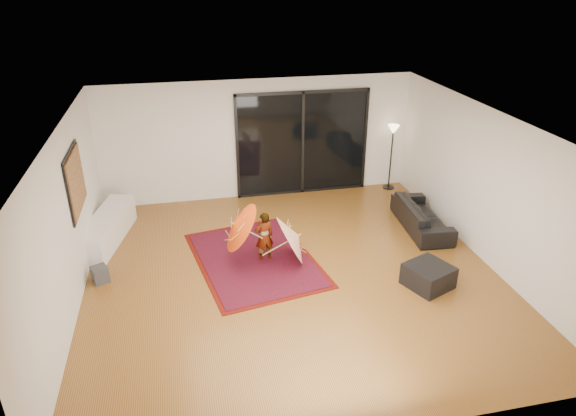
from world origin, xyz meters
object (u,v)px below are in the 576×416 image
object	(u,v)px
media_console	(107,228)
sofa	(422,216)
ottoman	(428,276)
child	(264,237)

from	to	relation	value
media_console	sofa	xyz separation A→B (m)	(6.20, -0.77, -0.01)
media_console	ottoman	xyz separation A→B (m)	(5.39, -2.74, -0.09)
sofa	media_console	bearing A→B (deg)	87.34
child	media_console	bearing A→B (deg)	-35.18
ottoman	child	size ratio (longest dim) A/B	0.71
child	ottoman	bearing A→B (deg)	140.54
sofa	child	world-z (taller)	child
ottoman	child	distance (m)	2.91
sofa	child	distance (m)	3.40
media_console	ottoman	world-z (taller)	media_console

